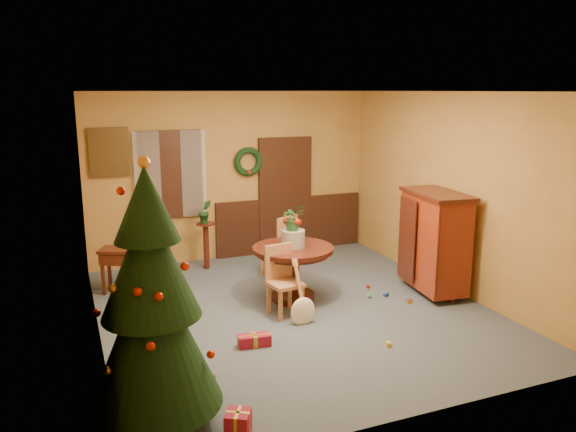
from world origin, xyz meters
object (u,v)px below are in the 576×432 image
dining_table (293,263)px  chair_near (282,277)px  sideboard (435,240)px  christmas_tree (152,304)px  writing_desk (127,259)px

dining_table → chair_near: bearing=-128.6°
sideboard → dining_table: bearing=166.1°
dining_table → sideboard: sideboard is taller
dining_table → christmas_tree: bearing=-134.1°
christmas_tree → sideboard: bearing=23.4°
chair_near → writing_desk: 2.42m
dining_table → writing_desk: dining_table is taller
dining_table → writing_desk: bearing=150.6°
christmas_tree → writing_desk: christmas_tree is taller
chair_near → writing_desk: chair_near is taller
dining_table → christmas_tree: (-2.29, -2.36, 0.59)m
writing_desk → sideboard: (4.14, -1.70, 0.30)m
dining_table → writing_desk: 2.45m
christmas_tree → sideboard: size_ratio=1.60×
writing_desk → dining_table: bearing=-29.4°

